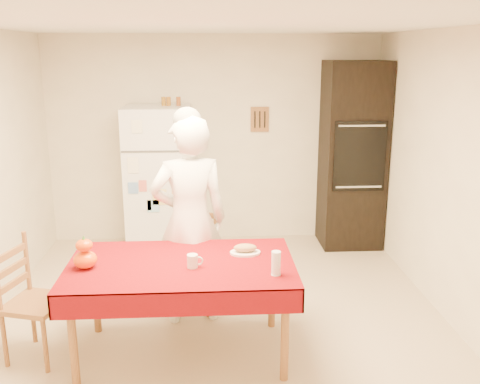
{
  "coord_description": "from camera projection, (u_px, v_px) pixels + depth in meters",
  "views": [
    {
      "loc": [
        -0.07,
        -4.22,
        2.31
      ],
      "look_at": [
        0.19,
        0.2,
        1.13
      ],
      "focal_mm": 40.0,
      "sensor_mm": 36.0,
      "label": 1
    }
  ],
  "objects": [
    {
      "name": "floor",
      "position": [
        220.0,
        323.0,
        4.66
      ],
      "size": [
        4.5,
        4.5,
        0.0
      ],
      "primitive_type": "plane",
      "color": "#CCB393",
      "rests_on": "ground"
    },
    {
      "name": "room_shell",
      "position": [
        218.0,
        139.0,
        4.25
      ],
      "size": [
        4.02,
        4.52,
        2.51
      ],
      "color": "#EFE4C9",
      "rests_on": "ground"
    },
    {
      "name": "refrigerator",
      "position": [
        160.0,
        180.0,
        6.22
      ],
      "size": [
        0.75,
        0.74,
        1.7
      ],
      "color": "white",
      "rests_on": "floor"
    },
    {
      "name": "oven_cabinet",
      "position": [
        352.0,
        156.0,
        6.33
      ],
      "size": [
        0.7,
        0.62,
        2.2
      ],
      "color": "black",
      "rests_on": "floor"
    },
    {
      "name": "dining_table",
      "position": [
        181.0,
        272.0,
        4.03
      ],
      "size": [
        1.7,
        1.0,
        0.76
      ],
      "color": "brown",
      "rests_on": "floor"
    },
    {
      "name": "chair_far",
      "position": [
        194.0,
        253.0,
        4.91
      ],
      "size": [
        0.5,
        0.49,
        0.95
      ],
      "rotation": [
        0.0,
        0.0,
        -0.23
      ],
      "color": "brown",
      "rests_on": "floor"
    },
    {
      "name": "chair_left",
      "position": [
        28.0,
        296.0,
        4.05
      ],
      "size": [
        0.5,
        0.52,
        0.95
      ],
      "rotation": [
        0.0,
        0.0,
        1.28
      ],
      "color": "brown",
      "rests_on": "floor"
    },
    {
      "name": "seated_woman",
      "position": [
        190.0,
        221.0,
        4.54
      ],
      "size": [
        0.73,
        0.55,
        1.81
      ],
      "primitive_type": "imported",
      "rotation": [
        0.0,
        0.0,
        3.33
      ],
      "color": "white",
      "rests_on": "floor"
    },
    {
      "name": "coffee_mug",
      "position": [
        192.0,
        261.0,
        3.92
      ],
      "size": [
        0.08,
        0.08,
        0.1
      ],
      "primitive_type": "cylinder",
      "color": "silver",
      "rests_on": "dining_table"
    },
    {
      "name": "pumpkin_lower",
      "position": [
        85.0,
        260.0,
        3.91
      ],
      "size": [
        0.17,
        0.17,
        0.13
      ],
      "primitive_type": "ellipsoid",
      "color": "#CC5504",
      "rests_on": "dining_table"
    },
    {
      "name": "pumpkin_upper",
      "position": [
        84.0,
        245.0,
        3.88
      ],
      "size": [
        0.12,
        0.12,
        0.09
      ],
      "primitive_type": "ellipsoid",
      "color": "#E85105",
      "rests_on": "pumpkin_lower"
    },
    {
      "name": "wine_glass",
      "position": [
        276.0,
        263.0,
        3.78
      ],
      "size": [
        0.07,
        0.07,
        0.18
      ],
      "primitive_type": "cylinder",
      "color": "silver",
      "rests_on": "dining_table"
    },
    {
      "name": "bread_plate",
      "position": [
        245.0,
        253.0,
        4.19
      ],
      "size": [
        0.24,
        0.24,
        0.02
      ],
      "primitive_type": "cylinder",
      "color": "white",
      "rests_on": "dining_table"
    },
    {
      "name": "bread_loaf",
      "position": [
        245.0,
        248.0,
        4.18
      ],
      "size": [
        0.18,
        0.1,
        0.06
      ],
      "primitive_type": "ellipsoid",
      "color": "#966D4A",
      "rests_on": "bread_plate"
    },
    {
      "name": "spice_jar_left",
      "position": [
        164.0,
        101.0,
        6.04
      ],
      "size": [
        0.05,
        0.05,
        0.1
      ],
      "primitive_type": "cylinder",
      "color": "#92601A",
      "rests_on": "refrigerator"
    },
    {
      "name": "spice_jar_mid",
      "position": [
        169.0,
        101.0,
        6.05
      ],
      "size": [
        0.05,
        0.05,
        0.1
      ],
      "primitive_type": "cylinder",
      "color": "#915A1A",
      "rests_on": "refrigerator"
    },
    {
      "name": "spice_jar_right",
      "position": [
        178.0,
        101.0,
        6.05
      ],
      "size": [
        0.05,
        0.05,
        0.1
      ],
      "primitive_type": "cylinder",
      "color": "brown",
      "rests_on": "refrigerator"
    }
  ]
}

